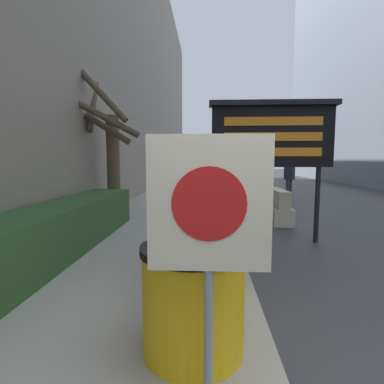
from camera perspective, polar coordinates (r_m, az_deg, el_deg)
building_left_facade at (r=13.27m, az=-13.51°, el=30.37°), size 0.40×50.40×14.45m
hedge_strip at (r=5.23m, az=-25.59°, el=-7.22°), size 0.90×6.29×0.82m
bare_tree at (r=8.33m, az=-15.45°, el=7.95°), size 1.76×1.43×4.04m
barrel_drum_foreground at (r=2.58m, az=0.27°, el=-19.57°), size 0.85×0.85×0.88m
barrel_drum_middle at (r=3.54m, az=2.00°, el=-12.27°), size 0.85×0.85×0.88m
barrel_drum_back at (r=4.55m, az=1.67°, el=-8.13°), size 0.85×0.85×0.88m
warning_sign at (r=1.80m, az=3.25°, el=-5.41°), size 0.74×0.08×1.71m
message_board at (r=6.43m, az=14.92°, el=10.21°), size 2.56×0.36×2.91m
jersey_barrier_cream at (r=8.78m, az=15.98°, el=-2.85°), size 0.53×1.61×0.91m
jersey_barrier_red_striped at (r=10.73m, az=13.56°, el=-1.26°), size 0.65×1.62×0.89m
traffic_cone_near at (r=9.98m, az=15.76°, el=-2.48°), size 0.33×0.33×0.58m
traffic_cone_mid at (r=11.30m, az=8.95°, el=-1.37°), size 0.32×0.32×0.57m
traffic_light_near_curb at (r=15.58m, az=6.46°, el=9.84°), size 0.28×0.44×3.80m
pedestrian_worker at (r=14.89m, az=18.04°, el=2.97°), size 0.52×0.47×1.70m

